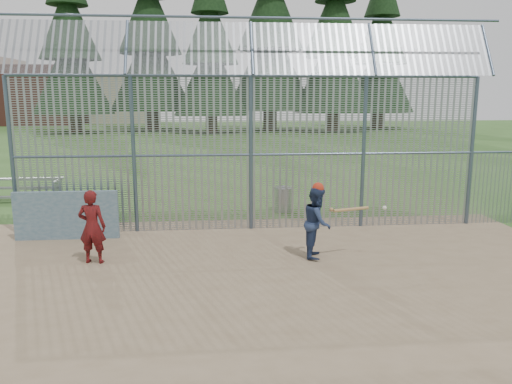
{
  "coord_description": "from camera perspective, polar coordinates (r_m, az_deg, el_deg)",
  "views": [
    {
      "loc": [
        -1.01,
        -9.38,
        3.52
      ],
      "look_at": [
        0.0,
        2.0,
        1.3
      ],
      "focal_mm": 35.0,
      "sensor_mm": 36.0,
      "label": 1
    }
  ],
  "objects": [
    {
      "name": "ground",
      "position": [
        10.07,
        1.02,
        -9.47
      ],
      "size": [
        120.0,
        120.0,
        0.0
      ],
      "primitive_type": "plane",
      "color": "#2D511E",
      "rests_on": "ground"
    },
    {
      "name": "dirt_infield",
      "position": [
        9.6,
        1.34,
        -10.45
      ],
      "size": [
        14.0,
        10.0,
        0.02
      ],
      "primitive_type": "cube",
      "color": "#756047",
      "rests_on": "ground"
    },
    {
      "name": "dugout_wall",
      "position": [
        13.12,
        -20.84,
        -2.51
      ],
      "size": [
        2.5,
        0.12,
        1.2
      ],
      "primitive_type": "cube",
      "color": "#38566B",
      "rests_on": "dirt_infield"
    },
    {
      "name": "batter",
      "position": [
        10.96,
        7.01,
        -3.46
      ],
      "size": [
        0.76,
        0.88,
        1.56
      ],
      "primitive_type": "imported",
      "rotation": [
        0.0,
        0.0,
        1.32
      ],
      "color": "navy",
      "rests_on": "dirt_infield"
    },
    {
      "name": "onlooker",
      "position": [
        11.04,
        -18.23,
        -3.79
      ],
      "size": [
        0.62,
        0.45,
        1.57
      ],
      "primitive_type": "imported",
      "rotation": [
        0.0,
        0.0,
        3.01
      ],
      "color": "maroon",
      "rests_on": "dirt_infield"
    },
    {
      "name": "bg_kid_seated",
      "position": [
        26.93,
        -0.51,
        4.35
      ],
      "size": [
        0.5,
        0.44,
        0.82
      ],
      "primitive_type": "imported",
      "rotation": [
        0.0,
        0.0,
        2.51
      ],
      "color": "gray",
      "rests_on": "ground"
    },
    {
      "name": "batting_gear",
      "position": [
        10.82,
        8.1,
        -0.16
      ],
      "size": [
        1.6,
        0.43,
        0.61
      ],
      "color": "#AC2A17",
      "rests_on": "ground"
    },
    {
      "name": "trash_can",
      "position": [
        15.35,
        3.14,
        -0.83
      ],
      "size": [
        0.56,
        0.56,
        0.82
      ],
      "color": "gray",
      "rests_on": "ground"
    },
    {
      "name": "bleacher",
      "position": [
        18.69,
        -25.84,
        0.31
      ],
      "size": [
        3.0,
        0.95,
        0.72
      ],
      "color": "gray",
      "rests_on": "ground"
    },
    {
      "name": "backstop_fence",
      "position": [
        13.17,
        7.35,
        5.85
      ],
      "size": [
        20.09,
        0.81,
        5.3
      ],
      "color": "#47566B",
      "rests_on": "ground"
    },
    {
      "name": "conifer_row",
      "position": [
        51.49,
        -1.85,
        19.14
      ],
      "size": [
        38.48,
        12.26,
        20.2
      ],
      "color": "#332319",
      "rests_on": "ground"
    },
    {
      "name": "distant_buildings",
      "position": [
        69.5,
        -24.07,
        10.11
      ],
      "size": [
        26.5,
        10.5,
        8.0
      ],
      "color": "brown",
      "rests_on": "ground"
    }
  ]
}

